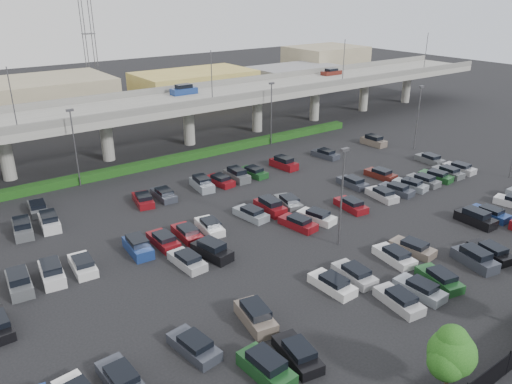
% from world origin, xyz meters
% --- Properties ---
extents(ground, '(280.00, 280.00, 0.00)m').
position_xyz_m(ground, '(0.00, 0.00, 0.00)').
color(ground, black).
extents(overpass, '(150.00, 13.00, 15.80)m').
position_xyz_m(overpass, '(-0.21, 32.03, 6.97)').
color(overpass, gray).
rests_on(overpass, ground).
extents(hedge, '(66.00, 1.60, 1.10)m').
position_xyz_m(hedge, '(0.00, 25.00, 0.55)').
color(hedge, '#173710').
rests_on(hedge, ground).
extents(parked_cars, '(63.06, 41.64, 1.67)m').
position_xyz_m(parked_cars, '(-0.77, -3.99, 0.61)').
color(parked_cars, '#30343F').
rests_on(parked_cars, ground).
extents(light_poles, '(66.90, 48.38, 10.30)m').
position_xyz_m(light_poles, '(-4.13, 2.00, 6.24)').
color(light_poles, '#49494E').
rests_on(light_poles, ground).
extents(distant_buildings, '(138.00, 24.00, 9.00)m').
position_xyz_m(distant_buildings, '(12.38, 61.81, 3.74)').
color(distant_buildings, gray).
rests_on(distant_buildings, ground).
extents(comm_tower, '(2.40, 2.40, 30.00)m').
position_xyz_m(comm_tower, '(4.00, 74.00, 15.61)').
color(comm_tower, '#49494E').
rests_on(comm_tower, ground).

